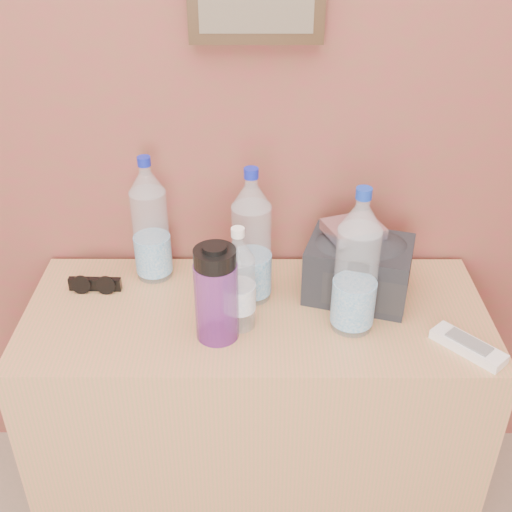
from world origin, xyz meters
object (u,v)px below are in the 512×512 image
Objects in this scene: dresser at (256,414)px; foil_packet at (353,229)px; pet_large_d at (356,269)px; pet_large_b at (150,226)px; pet_large_c at (252,243)px; toiletry_bag at (359,266)px; ac_remote at (468,346)px; sunglasses at (95,284)px; nalgene_bottle at (216,293)px; pet_small at (239,284)px.

foil_packet is at bearing 20.11° from dresser.
pet_large_b is at bearing 156.41° from pet_large_d.
pet_large_c is at bearing -20.13° from pet_large_b.
pet_large_b is (-0.26, 0.16, 0.50)m from dresser.
dresser is at bearing -147.41° from toiletry_bag.
ac_remote is at bearing -43.70° from foil_packet.
pet_large_d is at bearing -11.06° from sunglasses.
nalgene_bottle is 1.42× the size of ac_remote.
pet_small is 1.06× the size of toiletry_bag.
pet_small is at bearing -140.43° from toiletry_bag.
toiletry_bag reaches higher than sunglasses.
dresser is at bearing -149.63° from ac_remote.
pet_small is at bearing -127.45° from dresser.
nalgene_bottle reaches higher than dresser.
pet_large_c is 0.24m from foil_packet.
dresser is 0.61m from ac_remote.
pet_large_b is at bearing 137.29° from pet_small.
dresser is 3.24× the size of pet_large_c.
nalgene_bottle is (0.18, -0.25, -0.03)m from pet_large_b.
sunglasses is at bearing 150.76° from nalgene_bottle.
nalgene_bottle is 0.38m from toiletry_bag.
nalgene_bottle is at bearing -116.39° from pet_large_c.
dresser is at bearing -30.77° from pet_large_b.
toiletry_bag is (0.52, -0.09, -0.06)m from pet_large_b.
pet_small is (-0.03, -0.12, -0.04)m from pet_large_c.
pet_large_b is 0.81m from ac_remote.
foil_packet is at bearing 162.68° from toiletry_bag.
pet_large_c is 0.54m from ac_remote.
pet_small is at bearing -18.99° from sunglasses.
nalgene_bottle is at bearing -134.27° from dresser.
sunglasses is 0.66m from toiletry_bag.
pet_large_d is at bearing -23.59° from pet_large_b.
ac_remote is at bearing -5.56° from nalgene_bottle.
pet_large_b is at bearing -172.83° from toiletry_bag.
pet_large_c is 2.05× the size of ac_remote.
pet_large_d is (0.22, -0.05, 0.51)m from dresser.
sunglasses is at bearing 159.20° from pet_small.
pet_large_b is 1.98× the size of ac_remote.
pet_small is 0.53m from ac_remote.
pet_large_d is 2.12× the size of ac_remote.
pet_large_b is at bearing 27.90° from sunglasses.
toiletry_bag is (-0.22, 0.22, 0.07)m from ac_remote.
pet_large_d is 2.70× the size of sunglasses.
pet_large_c is at bearing -161.83° from toiletry_bag.
sunglasses is 1.04× the size of foil_packet.
pet_small is 1.96× the size of sunglasses.
toiletry_bag is (0.66, -0.02, 0.07)m from sunglasses.
toiletry_bag is at bearing 0.32° from sunglasses.
sunglasses is 0.66m from foil_packet.
toiletry_bag is at bearing 22.91° from pet_small.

